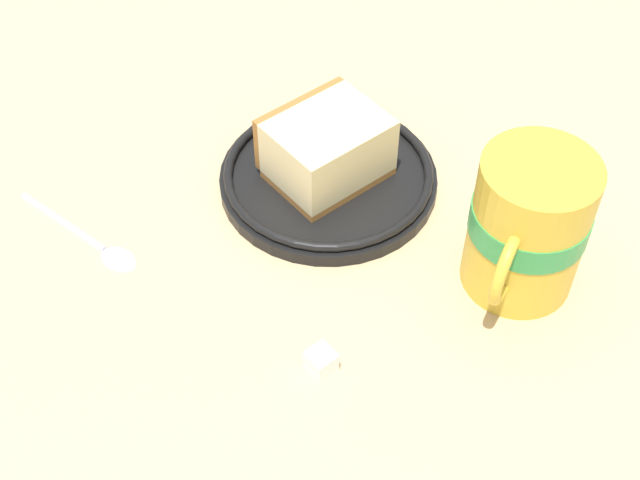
{
  "coord_description": "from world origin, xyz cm",
  "views": [
    {
      "loc": [
        36.01,
        -19.63,
        47.6
      ],
      "look_at": [
        0.63,
        -1.73,
        3.0
      ],
      "focal_mm": 48.95,
      "sensor_mm": 36.0,
      "label": 1
    }
  ],
  "objects_px": {
    "cake_slice": "(326,148)",
    "tea_mug": "(528,225)",
    "sugar_cube": "(321,361)",
    "small_plate": "(328,177)",
    "teaspoon": "(100,244)"
  },
  "relations": [
    {
      "from": "tea_mug",
      "to": "sugar_cube",
      "type": "distance_m",
      "value": 0.16
    },
    {
      "from": "cake_slice",
      "to": "teaspoon",
      "type": "relative_size",
      "value": 0.84
    },
    {
      "from": "cake_slice",
      "to": "tea_mug",
      "type": "relative_size",
      "value": 0.9
    },
    {
      "from": "small_plate",
      "to": "tea_mug",
      "type": "distance_m",
      "value": 0.17
    },
    {
      "from": "cake_slice",
      "to": "sugar_cube",
      "type": "bearing_deg",
      "value": -28.16
    },
    {
      "from": "small_plate",
      "to": "sugar_cube",
      "type": "xyz_separation_m",
      "value": [
        0.15,
        -0.08,
        -0.0
      ]
    },
    {
      "from": "sugar_cube",
      "to": "cake_slice",
      "type": "bearing_deg",
      "value": 151.84
    },
    {
      "from": "small_plate",
      "to": "sugar_cube",
      "type": "bearing_deg",
      "value": -28.75
    },
    {
      "from": "small_plate",
      "to": "tea_mug",
      "type": "relative_size",
      "value": 1.58
    },
    {
      "from": "cake_slice",
      "to": "sugar_cube",
      "type": "distance_m",
      "value": 0.17
    },
    {
      "from": "tea_mug",
      "to": "teaspoon",
      "type": "height_order",
      "value": "tea_mug"
    },
    {
      "from": "small_plate",
      "to": "cake_slice",
      "type": "distance_m",
      "value": 0.03
    },
    {
      "from": "cake_slice",
      "to": "tea_mug",
      "type": "bearing_deg",
      "value": 27.55
    },
    {
      "from": "cake_slice",
      "to": "teaspoon",
      "type": "distance_m",
      "value": 0.18
    },
    {
      "from": "small_plate",
      "to": "cake_slice",
      "type": "bearing_deg",
      "value": -167.79
    }
  ]
}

